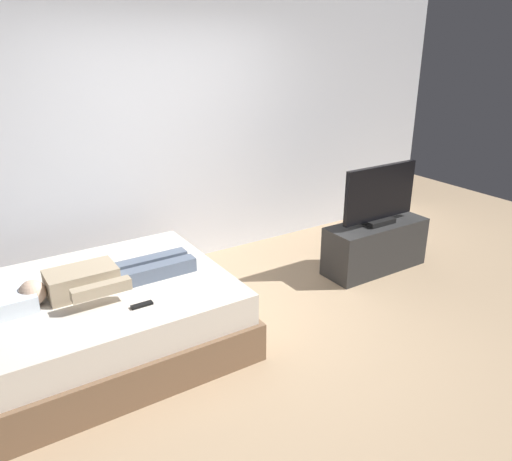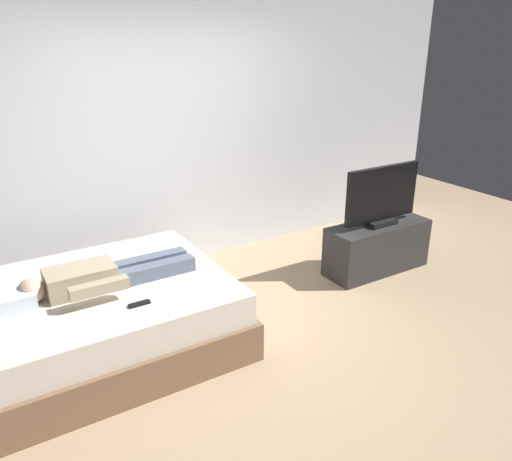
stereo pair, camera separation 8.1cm
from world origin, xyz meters
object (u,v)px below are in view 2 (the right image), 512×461
at_px(remote, 139,304).
at_px(tv_stand, 377,247).
at_px(bed, 99,318).
at_px(person, 99,277).
at_px(tv, 382,197).

height_order(remote, tv_stand, remote).
distance_m(bed, remote, 0.56).
distance_m(bed, person, 0.36).
relative_size(bed, tv, 2.22).
relative_size(bed, person, 1.55).
distance_m(person, tv_stand, 2.78).
distance_m(remote, tv, 2.64).
xyz_separation_m(person, tv_stand, (2.75, -0.04, -0.37)).
height_order(bed, person, person).
relative_size(person, tv_stand, 1.15).
relative_size(tv_stand, tv, 1.25).
relative_size(person, remote, 8.40).
xyz_separation_m(remote, tv, (2.60, 0.36, 0.24)).
bearing_deg(tv, person, 179.14).
distance_m(remote, tv_stand, 2.64).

